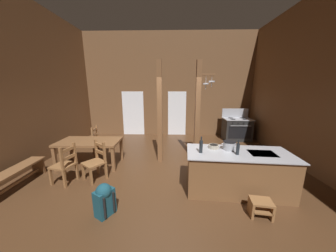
{
  "coord_description": "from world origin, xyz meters",
  "views": [
    {
      "loc": [
        0.16,
        -3.85,
        2.21
      ],
      "look_at": [
        0.04,
        0.65,
        1.19
      ],
      "focal_mm": 18.02,
      "sensor_mm": 36.0,
      "label": 1
    }
  ],
  "objects_px": {
    "bottle_tall_on_counter": "(238,149)",
    "ladderback_chair_at_table_end": "(65,165)",
    "bottle_short_on_counter": "(201,146)",
    "ladderback_chair_near_window": "(99,141)",
    "mixing_bowl_on_counter": "(214,146)",
    "stove_range": "(237,129)",
    "bench_along_left_wall": "(12,176)",
    "step_stool": "(261,207)",
    "stockpot_on_counter": "(229,146)",
    "dining_table": "(90,144)",
    "ladderback_chair_by_post": "(96,161)",
    "backpack": "(104,199)",
    "kitchen_island": "(237,172)"
  },
  "relations": [
    {
      "from": "ladderback_chair_by_post",
      "to": "bottle_tall_on_counter",
      "type": "relative_size",
      "value": 3.01
    },
    {
      "from": "mixing_bowl_on_counter",
      "to": "bottle_short_on_counter",
      "type": "distance_m",
      "value": 0.44
    },
    {
      "from": "bottle_short_on_counter",
      "to": "dining_table",
      "type": "bearing_deg",
      "value": 158.12
    },
    {
      "from": "stove_range",
      "to": "bottle_tall_on_counter",
      "type": "bearing_deg",
      "value": -110.53
    },
    {
      "from": "ladderback_chair_near_window",
      "to": "bottle_tall_on_counter",
      "type": "bearing_deg",
      "value": -29.74
    },
    {
      "from": "bottle_tall_on_counter",
      "to": "ladderback_chair_at_table_end",
      "type": "bearing_deg",
      "value": 175.19
    },
    {
      "from": "ladderback_chair_at_table_end",
      "to": "stockpot_on_counter",
      "type": "xyz_separation_m",
      "value": [
        3.76,
        -0.05,
        0.53
      ]
    },
    {
      "from": "stove_range",
      "to": "stockpot_on_counter",
      "type": "height_order",
      "value": "stove_range"
    },
    {
      "from": "backpack",
      "to": "bottle_tall_on_counter",
      "type": "bearing_deg",
      "value": 15.33
    },
    {
      "from": "step_stool",
      "to": "dining_table",
      "type": "relative_size",
      "value": 0.23
    },
    {
      "from": "stove_range",
      "to": "backpack",
      "type": "bearing_deg",
      "value": -130.92
    },
    {
      "from": "stove_range",
      "to": "stockpot_on_counter",
      "type": "bearing_deg",
      "value": -113.03
    },
    {
      "from": "bottle_tall_on_counter",
      "to": "bottle_short_on_counter",
      "type": "bearing_deg",
      "value": 173.33
    },
    {
      "from": "ladderback_chair_near_window",
      "to": "mixing_bowl_on_counter",
      "type": "distance_m",
      "value": 3.9
    },
    {
      "from": "stove_range",
      "to": "dining_table",
      "type": "distance_m",
      "value": 5.79
    },
    {
      "from": "kitchen_island",
      "to": "step_stool",
      "type": "relative_size",
      "value": 5.62
    },
    {
      "from": "ladderback_chair_by_post",
      "to": "bench_along_left_wall",
      "type": "distance_m",
      "value": 1.73
    },
    {
      "from": "stockpot_on_counter",
      "to": "mixing_bowl_on_counter",
      "type": "distance_m",
      "value": 0.33
    },
    {
      "from": "mixing_bowl_on_counter",
      "to": "ladderback_chair_at_table_end",
      "type": "bearing_deg",
      "value": -179.4
    },
    {
      "from": "step_stool",
      "to": "stockpot_on_counter",
      "type": "height_order",
      "value": "stockpot_on_counter"
    },
    {
      "from": "mixing_bowl_on_counter",
      "to": "bench_along_left_wall",
      "type": "bearing_deg",
      "value": -175.66
    },
    {
      "from": "backpack",
      "to": "stockpot_on_counter",
      "type": "height_order",
      "value": "stockpot_on_counter"
    },
    {
      "from": "ladderback_chair_at_table_end",
      "to": "backpack",
      "type": "distance_m",
      "value": 1.67
    },
    {
      "from": "ladderback_chair_near_window",
      "to": "bottle_short_on_counter",
      "type": "bearing_deg",
      "value": -34.16
    },
    {
      "from": "mixing_bowl_on_counter",
      "to": "bottle_tall_on_counter",
      "type": "height_order",
      "value": "bottle_tall_on_counter"
    },
    {
      "from": "bottle_tall_on_counter",
      "to": "mixing_bowl_on_counter",
      "type": "bearing_deg",
      "value": 137.67
    },
    {
      "from": "ladderback_chair_near_window",
      "to": "backpack",
      "type": "height_order",
      "value": "ladderback_chair_near_window"
    },
    {
      "from": "ladderback_chair_by_post",
      "to": "stockpot_on_counter",
      "type": "xyz_separation_m",
      "value": [
        3.12,
        -0.25,
        0.53
      ]
    },
    {
      "from": "ladderback_chair_near_window",
      "to": "mixing_bowl_on_counter",
      "type": "xyz_separation_m",
      "value": [
        3.42,
        -1.82,
        0.47
      ]
    },
    {
      "from": "mixing_bowl_on_counter",
      "to": "bottle_tall_on_counter",
      "type": "relative_size",
      "value": 0.72
    },
    {
      "from": "ladderback_chair_at_table_end",
      "to": "bottle_tall_on_counter",
      "type": "height_order",
      "value": "bottle_tall_on_counter"
    },
    {
      "from": "stove_range",
      "to": "ladderback_chair_at_table_end",
      "type": "height_order",
      "value": "stove_range"
    },
    {
      "from": "ladderback_chair_near_window",
      "to": "bottle_short_on_counter",
      "type": "height_order",
      "value": "bottle_short_on_counter"
    },
    {
      "from": "kitchen_island",
      "to": "mixing_bowl_on_counter",
      "type": "height_order",
      "value": "mixing_bowl_on_counter"
    },
    {
      "from": "dining_table",
      "to": "ladderback_chair_near_window",
      "type": "height_order",
      "value": "ladderback_chair_near_window"
    },
    {
      "from": "dining_table",
      "to": "ladderback_chair_near_window",
      "type": "bearing_deg",
      "value": 97.31
    },
    {
      "from": "step_stool",
      "to": "dining_table",
      "type": "height_order",
      "value": "dining_table"
    },
    {
      "from": "stove_range",
      "to": "backpack",
      "type": "height_order",
      "value": "stove_range"
    },
    {
      "from": "backpack",
      "to": "step_stool",
      "type": "bearing_deg",
      "value": 0.78
    },
    {
      "from": "stove_range",
      "to": "ladderback_chair_by_post",
      "type": "height_order",
      "value": "stove_range"
    },
    {
      "from": "kitchen_island",
      "to": "ladderback_chair_by_post",
      "type": "height_order",
      "value": "ladderback_chair_by_post"
    },
    {
      "from": "kitchen_island",
      "to": "stockpot_on_counter",
      "type": "bearing_deg",
      "value": 135.14
    },
    {
      "from": "bottle_tall_on_counter",
      "to": "bottle_short_on_counter",
      "type": "distance_m",
      "value": 0.73
    },
    {
      "from": "ladderback_chair_by_post",
      "to": "backpack",
      "type": "distance_m",
      "value": 1.4
    },
    {
      "from": "stockpot_on_counter",
      "to": "mixing_bowl_on_counter",
      "type": "xyz_separation_m",
      "value": [
        -0.31,
        0.08,
        -0.05
      ]
    },
    {
      "from": "stove_range",
      "to": "bottle_tall_on_counter",
      "type": "relative_size",
      "value": 4.19
    },
    {
      "from": "ladderback_chair_near_window",
      "to": "ladderback_chair_by_post",
      "type": "bearing_deg",
      "value": -69.58
    },
    {
      "from": "bottle_short_on_counter",
      "to": "bench_along_left_wall",
      "type": "bearing_deg",
      "value": -179.11
    },
    {
      "from": "backpack",
      "to": "stockpot_on_counter",
      "type": "relative_size",
      "value": 1.77
    },
    {
      "from": "step_stool",
      "to": "stockpot_on_counter",
      "type": "xyz_separation_m",
      "value": [
        -0.31,
        0.93,
        0.8
      ]
    }
  ]
}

